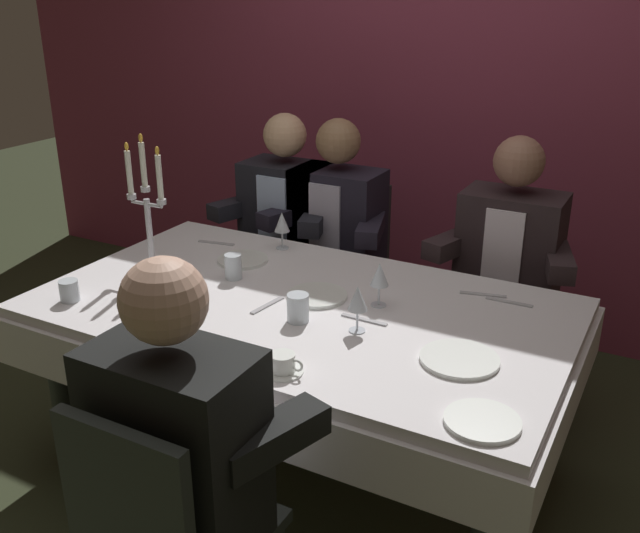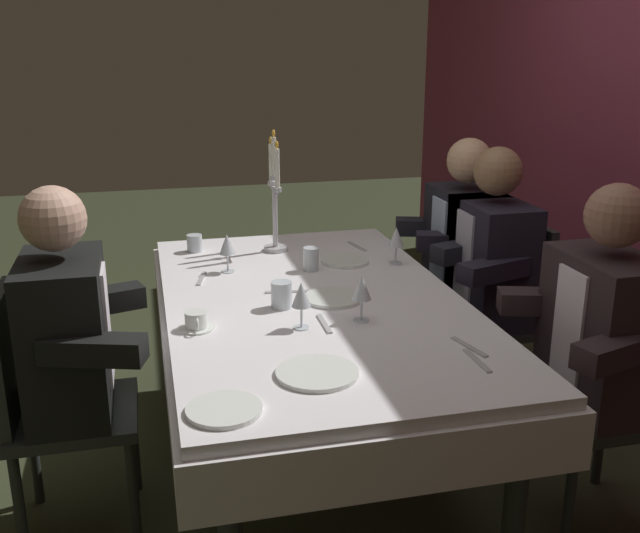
% 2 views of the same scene
% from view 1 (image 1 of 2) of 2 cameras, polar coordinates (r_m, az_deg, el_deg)
% --- Properties ---
extents(ground_plane, '(12.00, 12.00, 0.00)m').
position_cam_1_polar(ground_plane, '(2.95, -1.40, -16.07)').
color(ground_plane, '#313822').
extents(back_wall, '(6.00, 0.12, 2.70)m').
position_cam_1_polar(back_wall, '(3.88, 11.09, 14.66)').
color(back_wall, '#8A334B').
rests_on(back_wall, ground_plane).
extents(dining_table, '(1.94, 1.14, 0.74)m').
position_cam_1_polar(dining_table, '(2.61, -1.53, -5.27)').
color(dining_table, white).
rests_on(dining_table, ground_plane).
extents(candelabra, '(0.19, 0.11, 0.55)m').
position_cam_1_polar(candelabra, '(2.84, -13.70, 3.82)').
color(candelabra, silver).
rests_on(candelabra, dining_table).
extents(dinner_plate_0, '(0.20, 0.20, 0.01)m').
position_cam_1_polar(dinner_plate_0, '(1.94, 12.96, -12.06)').
color(dinner_plate_0, white).
rests_on(dinner_plate_0, dining_table).
extents(dinner_plate_1, '(0.22, 0.22, 0.01)m').
position_cam_1_polar(dinner_plate_1, '(2.60, -0.23, -2.35)').
color(dinner_plate_1, white).
rests_on(dinner_plate_1, dining_table).
extents(dinner_plate_2, '(0.24, 0.24, 0.01)m').
position_cam_1_polar(dinner_plate_2, '(2.22, 11.19, -7.34)').
color(dinner_plate_2, white).
rests_on(dinner_plate_2, dining_table).
extents(dinner_plate_3, '(0.21, 0.21, 0.01)m').
position_cam_1_polar(dinner_plate_3, '(2.95, -6.25, 0.55)').
color(dinner_plate_3, white).
rests_on(dinner_plate_3, dining_table).
extents(wine_glass_0, '(0.07, 0.07, 0.16)m').
position_cam_1_polar(wine_glass_0, '(2.53, -12.68, -0.91)').
color(wine_glass_0, silver).
rests_on(wine_glass_0, dining_table).
extents(wine_glass_1, '(0.07, 0.07, 0.16)m').
position_cam_1_polar(wine_glass_1, '(2.31, 3.06, -2.68)').
color(wine_glass_1, silver).
rests_on(wine_glass_1, dining_table).
extents(wine_glass_2, '(0.07, 0.07, 0.16)m').
position_cam_1_polar(wine_glass_2, '(2.50, 4.82, -0.76)').
color(wine_glass_2, silver).
rests_on(wine_glass_2, dining_table).
extents(wine_glass_3, '(0.07, 0.07, 0.16)m').
position_cam_1_polar(wine_glass_3, '(3.04, -3.09, 3.50)').
color(wine_glass_3, silver).
rests_on(wine_glass_3, dining_table).
extents(water_tumbler_0, '(0.07, 0.07, 0.08)m').
position_cam_1_polar(water_tumbler_0, '(2.71, -19.58, -1.85)').
color(water_tumbler_0, silver).
rests_on(water_tumbler_0, dining_table).
extents(water_tumbler_1, '(0.07, 0.07, 0.10)m').
position_cam_1_polar(water_tumbler_1, '(2.77, -7.02, -0.00)').
color(water_tumbler_1, silver).
rests_on(water_tumbler_1, dining_table).
extents(water_tumbler_2, '(0.08, 0.08, 0.10)m').
position_cam_1_polar(water_tumbler_2, '(2.40, -1.79, -3.36)').
color(water_tumbler_2, silver).
rests_on(water_tumbler_2, dining_table).
extents(coffee_cup_0, '(0.13, 0.12, 0.06)m').
position_cam_1_polar(coffee_cup_0, '(2.11, -3.00, -7.89)').
color(coffee_cup_0, white).
rests_on(coffee_cup_0, dining_table).
extents(spoon_0, '(0.17, 0.06, 0.01)m').
position_cam_1_polar(spoon_0, '(2.68, 13.03, -2.22)').
color(spoon_0, '#B7B7BC').
rests_on(spoon_0, dining_table).
extents(fork_1, '(0.17, 0.06, 0.01)m').
position_cam_1_polar(fork_1, '(2.45, -12.96, -4.59)').
color(fork_1, '#B7B7BC').
rests_on(fork_1, dining_table).
extents(fork_2, '(0.04, 0.17, 0.01)m').
position_cam_1_polar(fork_2, '(2.54, -4.27, -3.13)').
color(fork_2, '#B7B7BC').
rests_on(fork_2, dining_table).
extents(fork_3, '(0.17, 0.05, 0.01)m').
position_cam_1_polar(fork_3, '(3.17, -8.38, 1.90)').
color(fork_3, '#B7B7BC').
rests_on(fork_3, dining_table).
extents(spoon_4, '(0.17, 0.02, 0.01)m').
position_cam_1_polar(spoon_4, '(2.43, 3.58, -4.30)').
color(spoon_4, '#B7B7BC').
rests_on(spoon_4, dining_table).
extents(fork_5, '(0.17, 0.02, 0.01)m').
position_cam_1_polar(fork_5, '(2.64, 15.01, -2.78)').
color(fork_5, '#B7B7BC').
rests_on(fork_5, dining_table).
extents(seated_diner_0, '(0.63, 0.48, 1.24)m').
position_cam_1_polar(seated_diner_0, '(3.55, -2.68, 4.23)').
color(seated_diner_0, '#272C28').
rests_on(seated_diner_0, ground_plane).
extents(seated_diner_1, '(0.63, 0.48, 1.24)m').
position_cam_1_polar(seated_diner_1, '(3.42, 1.47, 3.54)').
color(seated_diner_1, '#272C28').
rests_on(seated_diner_1, ground_plane).
extents(seated_diner_2, '(0.63, 0.48, 1.24)m').
position_cam_1_polar(seated_diner_2, '(1.86, -11.59, -14.01)').
color(seated_diner_2, '#272C28').
rests_on(seated_diner_2, ground_plane).
extents(seated_diner_3, '(0.63, 0.48, 1.24)m').
position_cam_1_polar(seated_diner_3, '(3.15, 15.05, 1.14)').
color(seated_diner_3, '#272C28').
rests_on(seated_diner_3, ground_plane).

